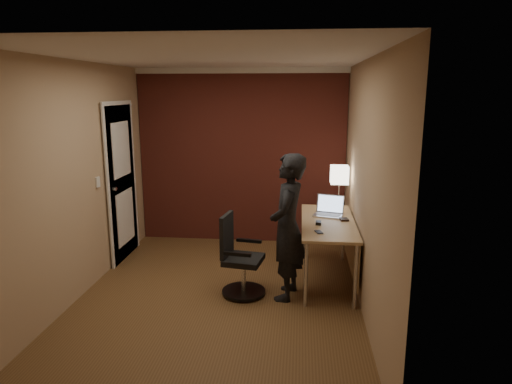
{
  "coord_description": "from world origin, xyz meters",
  "views": [
    {
      "loc": [
        0.85,
        -4.53,
        2.19
      ],
      "look_at": [
        0.35,
        0.55,
        1.05
      ],
      "focal_mm": 32.0,
      "sensor_mm": 36.0,
      "label": 1
    }
  ],
  "objects_px": {
    "desk": "(334,232)",
    "office_chair": "(239,260)",
    "laptop": "(329,210)",
    "wallet": "(344,219)",
    "desk_lamp": "(339,175)",
    "person": "(288,227)",
    "mouse": "(318,223)",
    "phone": "(319,232)"
  },
  "relations": [
    {
      "from": "person",
      "to": "laptop",
      "type": "bearing_deg",
      "value": 156.19
    },
    {
      "from": "laptop",
      "to": "office_chair",
      "type": "height_order",
      "value": "laptop"
    },
    {
      "from": "desk",
      "to": "mouse",
      "type": "xyz_separation_m",
      "value": [
        -0.19,
        -0.15,
        0.14
      ]
    },
    {
      "from": "desk",
      "to": "mouse",
      "type": "relative_size",
      "value": 15.0
    },
    {
      "from": "mouse",
      "to": "person",
      "type": "distance_m",
      "value": 0.46
    },
    {
      "from": "desk_lamp",
      "to": "person",
      "type": "bearing_deg",
      "value": -119.16
    },
    {
      "from": "desk",
      "to": "office_chair",
      "type": "relative_size",
      "value": 1.71
    },
    {
      "from": "desk",
      "to": "office_chair",
      "type": "distance_m",
      "value": 1.16
    },
    {
      "from": "desk_lamp",
      "to": "person",
      "type": "distance_m",
      "value": 1.31
    },
    {
      "from": "desk_lamp",
      "to": "person",
      "type": "xyz_separation_m",
      "value": [
        -0.61,
        -1.1,
        -0.37
      ]
    },
    {
      "from": "laptop",
      "to": "wallet",
      "type": "height_order",
      "value": "laptop"
    },
    {
      "from": "laptop",
      "to": "desk_lamp",
      "type": "bearing_deg",
      "value": 69.51
    },
    {
      "from": "laptop",
      "to": "phone",
      "type": "distance_m",
      "value": 0.74
    },
    {
      "from": "wallet",
      "to": "mouse",
      "type": "bearing_deg",
      "value": -147.82
    },
    {
      "from": "desk",
      "to": "phone",
      "type": "relative_size",
      "value": 13.04
    },
    {
      "from": "desk",
      "to": "office_chair",
      "type": "height_order",
      "value": "office_chair"
    },
    {
      "from": "office_chair",
      "to": "person",
      "type": "height_order",
      "value": "person"
    },
    {
      "from": "desk_lamp",
      "to": "phone",
      "type": "xyz_separation_m",
      "value": [
        -0.28,
        -1.08,
        -0.41
      ]
    },
    {
      "from": "wallet",
      "to": "office_chair",
      "type": "bearing_deg",
      "value": -156.98
    },
    {
      "from": "desk_lamp",
      "to": "person",
      "type": "relative_size",
      "value": 0.34
    },
    {
      "from": "mouse",
      "to": "office_chair",
      "type": "bearing_deg",
      "value": -157.39
    },
    {
      "from": "desk",
      "to": "laptop",
      "type": "xyz_separation_m",
      "value": [
        -0.05,
        0.26,
        0.19
      ]
    },
    {
      "from": "laptop",
      "to": "wallet",
      "type": "distance_m",
      "value": 0.28
    },
    {
      "from": "mouse",
      "to": "person",
      "type": "height_order",
      "value": "person"
    },
    {
      "from": "office_chair",
      "to": "person",
      "type": "bearing_deg",
      "value": -0.98
    },
    {
      "from": "phone",
      "to": "office_chair",
      "type": "height_order",
      "value": "office_chair"
    },
    {
      "from": "desk",
      "to": "person",
      "type": "distance_m",
      "value": 0.72
    },
    {
      "from": "mouse",
      "to": "laptop",
      "type": "bearing_deg",
      "value": 74.51
    },
    {
      "from": "phone",
      "to": "wallet",
      "type": "relative_size",
      "value": 1.05
    },
    {
      "from": "phone",
      "to": "person",
      "type": "relative_size",
      "value": 0.07
    },
    {
      "from": "phone",
      "to": "wallet",
      "type": "bearing_deg",
      "value": 41.02
    },
    {
      "from": "person",
      "to": "wallet",
      "type": "bearing_deg",
      "value": 137.57
    },
    {
      "from": "wallet",
      "to": "office_chair",
      "type": "distance_m",
      "value": 1.31
    },
    {
      "from": "desk_lamp",
      "to": "wallet",
      "type": "bearing_deg",
      "value": -87.89
    },
    {
      "from": "desk",
      "to": "desk_lamp",
      "type": "bearing_deg",
      "value": 82.05
    },
    {
      "from": "desk",
      "to": "laptop",
      "type": "distance_m",
      "value": 0.33
    },
    {
      "from": "mouse",
      "to": "person",
      "type": "relative_size",
      "value": 0.06
    },
    {
      "from": "desk",
      "to": "person",
      "type": "height_order",
      "value": "person"
    },
    {
      "from": "desk_lamp",
      "to": "laptop",
      "type": "bearing_deg",
      "value": -110.49
    },
    {
      "from": "mouse",
      "to": "phone",
      "type": "bearing_deg",
      "value": -87.89
    },
    {
      "from": "desk",
      "to": "person",
      "type": "relative_size",
      "value": 0.96
    },
    {
      "from": "desk_lamp",
      "to": "phone",
      "type": "relative_size",
      "value": 4.65
    }
  ]
}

